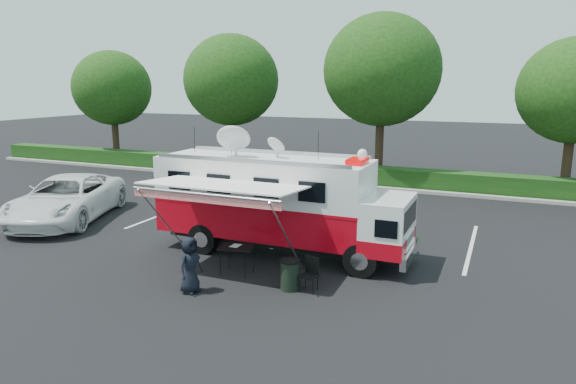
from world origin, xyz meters
name	(u,v)px	position (x,y,z in m)	size (l,w,h in m)	color
ground_plane	(282,253)	(0.00, 0.00, 0.00)	(120.00, 120.00, 0.00)	black
back_border	(403,89)	(1.14, 12.90, 5.00)	(60.00, 6.14, 8.87)	#9E998E
stall_lines	(302,227)	(-0.50, 3.00, 0.00)	(24.12, 5.50, 0.01)	silver
command_truck	(280,202)	(-0.07, 0.00, 1.66)	(8.09, 2.23, 3.88)	black
awning	(221,188)	(-0.79, -2.32, 2.49)	(4.41, 2.31, 2.67)	white
white_suv	(69,220)	(-9.42, 0.40, 0.00)	(2.86, 6.20, 1.72)	silver
person	(191,292)	(-0.93, -3.73, 0.00)	(0.72, 0.47, 1.48)	black
folding_table	(236,248)	(-0.46, -2.13, 0.77)	(1.09, 0.88, 0.82)	black
folding_chair	(311,271)	(1.88, -2.39, 0.53)	(0.52, 0.54, 0.90)	black
trash_bin	(290,275)	(1.36, -2.56, 0.41)	(0.54, 0.54, 0.81)	black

